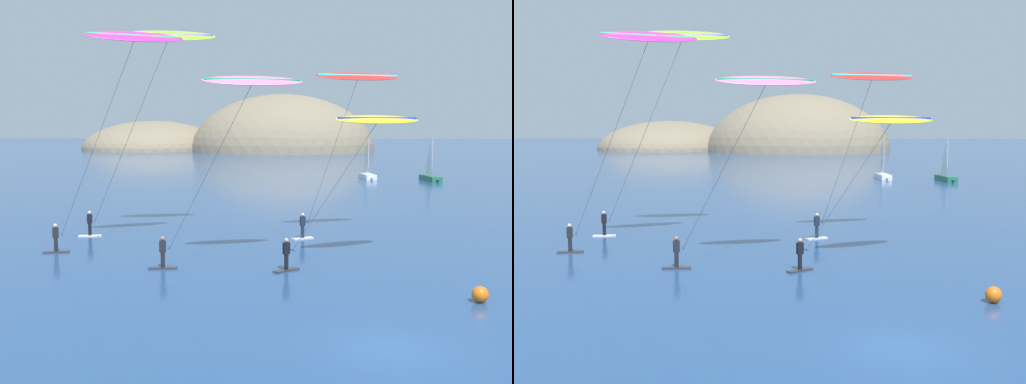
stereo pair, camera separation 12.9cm
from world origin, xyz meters
The scene contains 10 objects.
ground_plane centered at (0.00, 0.00, 0.00)m, with size 600.00×600.00×0.00m, color navy.
headland_island centered at (-15.45, 159.18, 0.00)m, with size 83.31×58.02×31.06m.
sailboat_near centered at (15.68, 63.51, 0.64)m, with size 2.10×5.97×5.70m.
sailboat_far centered at (7.78, 66.22, 0.64)m, with size 1.91×5.96×5.70m.
kitesurfer_yellow centered at (0.97, 13.48, 7.06)m, with size 8.17×4.80×8.03m.
kitesurfer_pink centered at (-5.67, 12.72, 8.86)m, with size 8.15×2.91×10.09m.
kitesurfer_red centered at (0.90, 21.52, 9.70)m, with size 7.29×3.08×10.93m.
kitesurfer_magenta centered at (-12.82, 17.22, 11.62)m, with size 8.13×4.12×13.06m.
kitesurfer_lime centered at (-11.61, 21.98, 12.44)m, with size 9.23×2.92×13.78m.
marker_buoy centered at (4.70, 5.82, 0.35)m, with size 0.70×0.70×0.70m, color orange.
Camera 1 is at (-3.56, -20.94, 7.50)m, focal length 45.00 mm.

